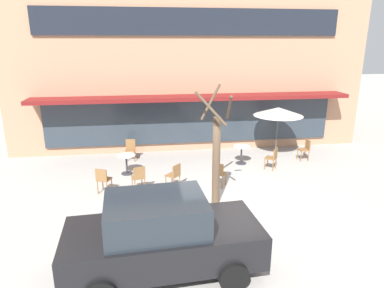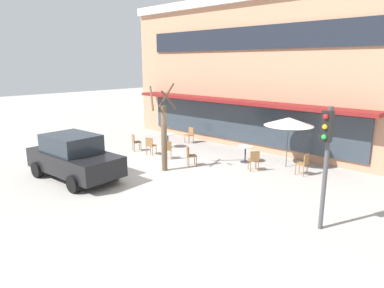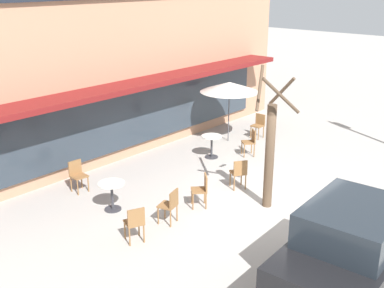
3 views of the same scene
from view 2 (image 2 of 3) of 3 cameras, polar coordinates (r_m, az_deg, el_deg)
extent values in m
plane|color=#ADA8A0|center=(14.35, -6.02, -4.88)|extent=(80.00, 80.00, 0.00)
cube|color=tan|center=(21.54, 14.60, 11.53)|extent=(16.20, 8.00, 7.87)
cube|color=maroon|center=(17.78, 7.22, 7.06)|extent=(13.77, 1.10, 0.16)
cube|color=#1E232D|center=(18.11, 8.47, 17.02)|extent=(12.96, 0.10, 1.10)
cube|color=#2D3842|center=(18.34, 8.01, 3.44)|extent=(12.96, 0.10, 1.90)
cylinder|color=#333338|center=(16.03, 8.82, -2.94)|extent=(0.44, 0.44, 0.03)
cylinder|color=#333338|center=(15.93, 8.86, -1.68)|extent=(0.07, 0.07, 0.70)
cylinder|color=silver|center=(15.84, 8.91, -0.41)|extent=(0.70, 0.70, 0.03)
cylinder|color=#333338|center=(18.59, -4.02, -0.54)|extent=(0.44, 0.44, 0.03)
cylinder|color=#333338|center=(18.50, -4.04, 0.56)|extent=(0.07, 0.07, 0.70)
cylinder|color=silver|center=(18.43, -4.06, 1.67)|extent=(0.70, 0.70, 0.03)
cylinder|color=#4C4C51|center=(15.44, 15.61, 0.24)|extent=(0.04, 0.04, 2.20)
cone|color=silver|center=(15.26, 15.83, 3.63)|extent=(2.10, 2.10, 0.35)
cylinder|color=olive|center=(17.44, -6.94, -0.83)|extent=(0.04, 0.04, 0.45)
cylinder|color=olive|center=(17.26, -6.00, -0.95)|extent=(0.04, 0.04, 0.45)
cylinder|color=olive|center=(17.17, -7.57, -1.08)|extent=(0.04, 0.04, 0.45)
cylinder|color=olive|center=(16.98, -6.62, -1.21)|extent=(0.04, 0.04, 0.45)
cube|color=olive|center=(17.15, -6.81, -0.22)|extent=(0.50, 0.50, 0.04)
cube|color=olive|center=(16.96, -7.16, 0.37)|extent=(0.40, 0.15, 0.40)
cylinder|color=olive|center=(19.30, -0.53, 0.66)|extent=(0.04, 0.04, 0.45)
cylinder|color=olive|center=(19.54, -1.21, 0.82)|extent=(0.04, 0.04, 0.45)
cylinder|color=olive|center=(19.53, 0.20, 0.81)|extent=(0.04, 0.04, 0.45)
cylinder|color=olive|center=(19.77, -0.48, 0.97)|extent=(0.04, 0.04, 0.45)
cube|color=olive|center=(19.48, -0.50, 1.52)|extent=(0.43, 0.43, 0.04)
cube|color=olive|center=(19.56, -0.12, 2.22)|extent=(0.40, 0.07, 0.40)
cylinder|color=olive|center=(18.24, -8.80, -0.26)|extent=(0.04, 0.04, 0.45)
cylinder|color=olive|center=(17.92, -8.51, -0.49)|extent=(0.04, 0.04, 0.45)
cylinder|color=olive|center=(18.16, -9.83, -0.36)|extent=(0.04, 0.04, 0.45)
cylinder|color=olive|center=(17.84, -9.56, -0.60)|extent=(0.04, 0.04, 0.45)
cube|color=olive|center=(17.98, -9.20, 0.33)|extent=(0.52, 0.52, 0.04)
cube|color=olive|center=(17.89, -9.78, 0.97)|extent=(0.38, 0.19, 0.40)
cylinder|color=olive|center=(16.53, -4.70, -1.57)|extent=(0.04, 0.04, 0.45)
cylinder|color=olive|center=(16.52, -3.52, -1.55)|extent=(0.04, 0.04, 0.45)
cylinder|color=olive|center=(16.20, -4.72, -1.88)|extent=(0.04, 0.04, 0.45)
cylinder|color=olive|center=(16.19, -3.52, -1.86)|extent=(0.04, 0.04, 0.45)
cube|color=olive|center=(16.30, -4.13, -0.88)|extent=(0.57, 0.57, 0.04)
cube|color=olive|center=(16.07, -4.15, -0.28)|extent=(0.31, 0.32, 0.40)
cylinder|color=olive|center=(14.64, 16.87, -4.11)|extent=(0.04, 0.04, 0.45)
cylinder|color=olive|center=(14.93, 17.43, -3.80)|extent=(0.04, 0.04, 0.45)
cylinder|color=olive|center=(14.50, 18.08, -4.35)|extent=(0.04, 0.04, 0.45)
cylinder|color=olive|center=(14.80, 18.62, -4.04)|extent=(0.04, 0.04, 0.45)
cube|color=olive|center=(14.65, 17.82, -3.16)|extent=(0.41, 0.41, 0.04)
cube|color=olive|center=(14.52, 18.52, -2.45)|extent=(0.05, 0.40, 0.40)
cylinder|color=olive|center=(15.40, 0.43, -2.64)|extent=(0.04, 0.04, 0.45)
cylinder|color=olive|center=(15.08, 0.74, -2.99)|extent=(0.04, 0.04, 0.45)
cylinder|color=olive|center=(15.33, -0.81, -2.73)|extent=(0.04, 0.04, 0.45)
cylinder|color=olive|center=(15.01, -0.52, -3.08)|extent=(0.04, 0.04, 0.45)
cube|color=olive|center=(15.14, -0.04, -1.97)|extent=(0.55, 0.55, 0.04)
cube|color=olive|center=(15.04, -0.71, -1.20)|extent=(0.36, 0.25, 0.40)
cylinder|color=olive|center=(14.93, 9.35, -3.35)|extent=(0.04, 0.04, 0.45)
cylinder|color=olive|center=(15.03, 10.59, -3.29)|extent=(0.04, 0.04, 0.45)
cylinder|color=olive|center=(14.62, 9.72, -3.73)|extent=(0.04, 0.04, 0.45)
cylinder|color=olive|center=(14.72, 10.99, -3.67)|extent=(0.04, 0.04, 0.45)
cube|color=olive|center=(14.75, 10.20, -2.60)|extent=(0.56, 0.56, 0.04)
cube|color=olive|center=(14.53, 10.45, -1.96)|extent=(0.29, 0.33, 0.40)
cube|color=black|center=(14.22, -18.96, -2.77)|extent=(4.30, 2.05, 0.76)
cube|color=#232B33|center=(14.17, -19.49, 0.14)|extent=(2.19, 1.72, 0.68)
cylinder|color=black|center=(13.77, -12.78, -4.53)|extent=(0.65, 0.26, 0.64)
cylinder|color=black|center=(12.82, -19.16, -6.31)|extent=(0.65, 0.26, 0.64)
cylinder|color=black|center=(15.85, -18.58, -2.54)|extent=(0.65, 0.26, 0.64)
cylinder|color=black|center=(15.03, -24.39, -3.91)|extent=(0.65, 0.26, 0.64)
cylinder|color=brown|center=(14.34, -4.67, 0.86)|extent=(0.24, 0.24, 2.76)
cylinder|color=brown|center=(13.80, -3.94, 7.36)|extent=(0.15, 0.75, 0.81)
cylinder|color=brown|center=(14.37, -4.30, 8.07)|extent=(0.69, 0.38, 1.04)
cylinder|color=brown|center=(14.02, -6.75, 7.62)|extent=(0.87, 0.64, 0.93)
cylinder|color=#47474C|center=(9.80, 21.36, -4.05)|extent=(0.12, 0.12, 3.40)
cube|color=black|center=(9.36, 21.56, 2.73)|extent=(0.26, 0.20, 0.80)
sphere|color=red|center=(9.20, 21.40, 4.28)|extent=(0.13, 0.13, 0.13)
sphere|color=gold|center=(9.24, 21.27, 2.69)|extent=(0.13, 0.13, 0.13)
sphere|color=green|center=(9.29, 21.13, 1.11)|extent=(0.13, 0.13, 0.13)
camera|label=1|loc=(12.49, -49.08, 10.79)|focal=32.00mm
camera|label=3|loc=(20.56, -39.16, 14.02)|focal=45.00mm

